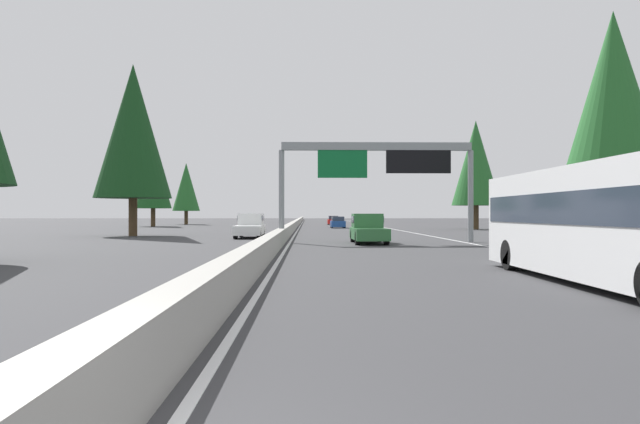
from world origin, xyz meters
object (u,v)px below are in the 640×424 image
object	(u,v)px
pickup_mid_left	(368,229)
conifer_left_far	(186,187)
sedan_distant_a	(338,223)
sedan_far_left	(333,221)
conifer_left_mid	(153,176)
conifer_left_near	(133,131)
conifer_right_near	(613,102)
conifer_right_mid	(476,163)
bus_near_right	(605,219)
sign_gantry_overhead	(379,163)
oncoming_near	(250,226)

from	to	relation	value
pickup_mid_left	conifer_left_far	size ratio (longest dim) A/B	0.53
sedan_distant_a	pickup_mid_left	bearing A→B (deg)	179.93
sedan_far_left	conifer_left_mid	bearing A→B (deg)	114.69
conifer_left_near	conifer_left_mid	xyz separation A→B (m)	(35.34, 7.73, -1.49)
conifer_right_near	conifer_left_far	size ratio (longest dim) A/B	1.40
conifer_right_mid	conifer_left_far	world-z (taller)	conifer_right_mid
conifer_right_mid	conifer_right_near	bearing A→B (deg)	178.96
pickup_mid_left	conifer_left_far	world-z (taller)	conifer_left_far
bus_near_right	conifer_right_near	size ratio (longest dim) A/B	0.78
sign_gantry_overhead	bus_near_right	xyz separation A→B (m)	(-22.51, -3.16, -3.44)
bus_near_right	conifer_right_near	distance (m)	25.06
sign_gantry_overhead	conifer_left_far	size ratio (longest dim) A/B	1.21
pickup_mid_left	conifer_right_near	world-z (taller)	conifer_right_near
sedan_far_left	conifer_left_far	world-z (taller)	conifer_left_far
bus_near_right	conifer_left_mid	distance (m)	75.25
bus_near_right	conifer_right_near	xyz separation A→B (m)	(21.09, -11.46, 7.21)
bus_near_right	conifer_right_mid	size ratio (longest dim) A/B	0.89
sedan_distant_a	conifer_left_mid	distance (m)	28.41
conifer_left_far	sedan_far_left	bearing A→B (deg)	-97.19
sedan_far_left	conifer_left_far	bearing A→B (deg)	82.81
sign_gantry_overhead	sedan_far_left	size ratio (longest dim) A/B	2.88
bus_near_right	conifer_right_near	bearing A→B (deg)	-28.51
bus_near_right	sedan_far_left	size ratio (longest dim) A/B	2.61
sign_gantry_overhead	conifer_right_near	size ratio (longest dim) A/B	0.86
sign_gantry_overhead	bus_near_right	bearing A→B (deg)	-172.02
sedan_distant_a	conifer_left_mid	size ratio (longest dim) A/B	0.37
sedan_distant_a	conifer_right_mid	world-z (taller)	conifer_right_mid
conifer_right_near	sedan_distant_a	bearing A→B (deg)	21.75
conifer_right_mid	conifer_left_mid	xyz separation A→B (m)	(15.77, 42.09, -0.60)
sign_gantry_overhead	conifer_right_mid	xyz separation A→B (m)	(30.49, -15.19, 2.66)
oncoming_near	conifer_left_far	xyz separation A→B (m)	(54.15, 16.28, 5.45)
sign_gantry_overhead	pickup_mid_left	distance (m)	4.43
sign_gantry_overhead	conifer_left_near	distance (m)	22.34
sign_gantry_overhead	conifer_right_mid	bearing A→B (deg)	-26.49
sedan_far_left	oncoming_near	distance (m)	51.73
sedan_far_left	conifer_left_far	distance (m)	25.74
conifer_right_near	conifer_right_mid	bearing A→B (deg)	-1.04
conifer_left_near	conifer_left_far	distance (m)	51.07
conifer_left_mid	conifer_right_mid	bearing A→B (deg)	-110.55
sign_gantry_overhead	oncoming_near	xyz separation A→B (m)	(7.41, 9.09, -4.24)
sedan_far_left	oncoming_near	bearing A→B (deg)	170.40
sedan_far_left	conifer_left_near	distance (m)	51.67
conifer_right_near	conifer_left_mid	bearing A→B (deg)	41.04
bus_near_right	oncoming_near	distance (m)	32.34
pickup_mid_left	conifer_right_mid	distance (m)	35.99
conifer_right_mid	conifer_left_mid	bearing A→B (deg)	69.45
oncoming_near	conifer_right_mid	bearing A→B (deg)	133.55
oncoming_near	conifer_left_far	world-z (taller)	conifer_left_far
sedan_distant_a	conifer_right_near	world-z (taller)	conifer_right_near
conifer_left_near	conifer_left_mid	size ratio (longest dim) A/B	1.21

